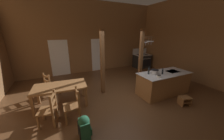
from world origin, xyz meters
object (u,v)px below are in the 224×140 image
Objects in this scene: kitchen_island at (163,83)px; bottle_tall_on_counter at (149,71)px; ladderback_chair_at_table_end at (49,110)px; backpack at (84,126)px; stockpot_on_counter at (154,72)px; mixing_bowl_on_counter at (159,76)px; ladderback_chair_near_window at (51,85)px; bottle_short_on_counter at (163,72)px; stove_range at (142,61)px; step_stool at (185,100)px; dining_table at (60,88)px; ladderback_chair_by_post at (73,105)px.

bottle_tall_on_counter reaches higher than kitchen_island.
backpack is at bearing -49.67° from ladderback_chair_at_table_end.
mixing_bowl_on_counter is at bearing -105.13° from stockpot_on_counter.
bottle_short_on_counter is at bearing -25.64° from ladderback_chair_near_window.
stove_range is 3.11× the size of step_stool.
bottle_short_on_counter is (3.97, -1.90, 0.55)m from ladderback_chair_near_window.
mixing_bowl_on_counter is 0.68× the size of bottle_short_on_counter.
stove_range is at bearing 63.76° from kitchen_island.
dining_table is at bearing 165.13° from bottle_short_on_counter.
kitchen_island is 3.94m from stove_range.
ladderback_chair_by_post is at bearing 98.25° from backpack.
ladderback_chair_near_window is 3.90× the size of bottle_short_on_counter.
bottle_tall_on_counter is (-0.12, 0.42, 0.10)m from mixing_bowl_on_counter.
step_stool is at bearing -87.79° from kitchen_island.
stove_range is at bearing 69.25° from step_stool.
step_stool is 0.45× the size of ladderback_chair_at_table_end.
ladderback_chair_at_table_end is at bearing 179.17° from kitchen_island.
mixing_bowl_on_counter reaches higher than ladderback_chair_at_table_end.
ladderback_chair_near_window is 1.00× the size of ladderback_chair_at_table_end.
ladderback_chair_near_window is 5.75× the size of mixing_bowl_on_counter.
bottle_tall_on_counter reaches higher than ladderback_chair_near_window.
stockpot_on_counter is at bearing -122.72° from stove_range.
stove_range is 6.14m from ladderback_chair_near_window.
stove_range is 7.99× the size of mixing_bowl_on_counter.
ladderback_chair_at_table_end is 3.59m from bottle_tall_on_counter.
kitchen_island is 0.73m from stockpot_on_counter.
step_stool is 1.59m from bottle_tall_on_counter.
dining_table is at bearing 66.51° from ladderback_chair_at_table_end.
stockpot_on_counter is 0.23m from bottle_tall_on_counter.
kitchen_island is 8.89× the size of bottle_short_on_counter.
stove_range reaches higher than dining_table.
dining_table is 3.81m from bottle_short_on_counter.
bottle_tall_on_counter reaches higher than bottle_short_on_counter.
backpack is at bearing -166.71° from kitchen_island.
backpack is (0.75, -0.88, -0.14)m from ladderback_chair_at_table_end.
stockpot_on_counter is at bearing -25.71° from ladderback_chair_near_window.
stockpot_on_counter reaches higher than ladderback_chair_at_table_end.
kitchen_island reaches higher than backpack.
mixing_bowl_on_counter is (-0.57, -0.26, 0.48)m from kitchen_island.
ladderback_chair_at_table_end is (-4.23, 0.06, 0.00)m from kitchen_island.
kitchen_island is 3.60m from ladderback_chair_by_post.
ladderback_chair_near_window is at bearing 107.04° from ladderback_chair_by_post.
dining_table is at bearing 160.44° from mixing_bowl_on_counter.
ladderback_chair_by_post is at bearing -73.98° from dining_table.
bottle_short_on_counter is at bearing 104.55° from step_stool.
mixing_bowl_on_counter is at bearing -152.56° from bottle_short_on_counter.
mixing_bowl_on_counter reaches higher than dining_table.
backpack is 3.20m from stockpot_on_counter.
stockpot_on_counter is (-0.48, 0.07, 0.54)m from kitchen_island.
kitchen_island is 1.64× the size of stove_range.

